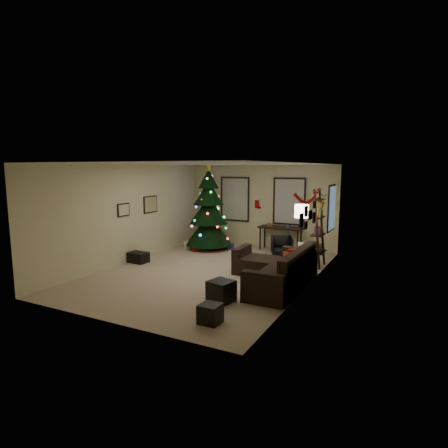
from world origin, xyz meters
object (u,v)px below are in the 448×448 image
(christmas_tree, at_px, (209,213))
(desk_chair, at_px, (282,246))
(bookshelf, at_px, (319,230))
(sofa, at_px, (278,271))
(desk, at_px, (281,230))

(christmas_tree, xyz_separation_m, desk_chair, (2.41, 0.17, -0.86))
(christmas_tree, relative_size, bookshelf, 1.35)
(christmas_tree, bearing_deg, desk_chair, 3.99)
(desk_chair, bearing_deg, bookshelf, -56.56)
(desk_chair, height_order, bookshelf, bookshelf)
(sofa, xyz_separation_m, bookshelf, (0.46, 1.86, 0.72))
(christmas_tree, relative_size, desk_chair, 4.78)
(christmas_tree, distance_m, sofa, 4.18)
(desk, xyz_separation_m, bookshelf, (1.53, -1.47, 0.34))
(sofa, relative_size, bookshelf, 1.31)
(desk_chair, bearing_deg, christmas_tree, 160.31)
(sofa, xyz_separation_m, desk_chair, (-0.81, 2.68, 0.01))
(sofa, height_order, desk_chair, sofa)
(desk, distance_m, bookshelf, 2.15)
(sofa, height_order, bookshelf, bookshelf)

